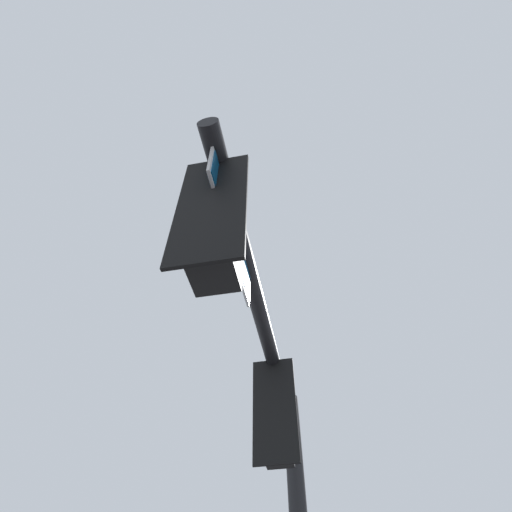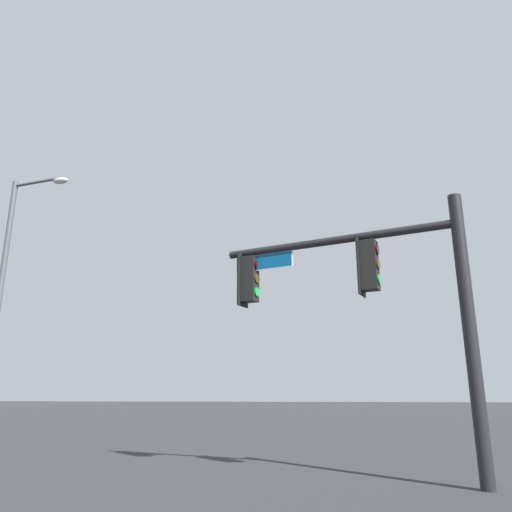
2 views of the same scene
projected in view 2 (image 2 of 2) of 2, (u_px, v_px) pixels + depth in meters
signal_pole_near at (373, 289)px, 10.58m from camera, size 5.33×1.38×5.60m
street_lamp at (6, 288)px, 15.95m from camera, size 2.28×0.38×8.69m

